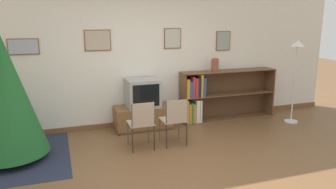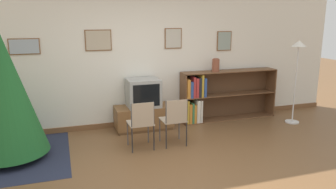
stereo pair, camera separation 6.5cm
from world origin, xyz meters
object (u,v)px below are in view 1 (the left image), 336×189
object	(u,v)px
folding_chair_right	(175,119)
standing_lamp	(296,60)
vase	(215,65)
television	(143,93)
folding_chair_left	(142,122)
bookshelf	(212,96)
tv_console	(143,118)
christmas_tree	(4,92)

from	to	relation	value
folding_chair_right	standing_lamp	xyz separation A→B (m)	(2.73, 0.42, 0.82)
folding_chair_right	vase	bearing A→B (deg)	40.22
television	folding_chair_left	xyz separation A→B (m)	(-0.28, -1.00, -0.25)
folding_chair_left	folding_chair_right	distance (m)	0.57
folding_chair_left	vase	bearing A→B (deg)	30.23
folding_chair_left	bookshelf	xyz separation A→B (m)	(1.80, 1.10, 0.04)
folding_chair_right	vase	size ratio (longest dim) A/B	3.04
television	folding_chair_right	size ratio (longest dim) A/B	0.75
bookshelf	tv_console	bearing A→B (deg)	-176.33
folding_chair_right	bookshelf	size ratio (longest dim) A/B	0.39
folding_chair_right	bookshelf	world-z (taller)	bookshelf
standing_lamp	tv_console	bearing A→B (deg)	169.03
tv_console	television	size ratio (longest dim) A/B	1.79
folding_chair_left	television	bearing A→B (deg)	74.10
folding_chair_left	bookshelf	size ratio (longest dim) A/B	0.39
tv_console	folding_chair_right	distance (m)	1.07
tv_console	television	distance (m)	0.49
television	folding_chair_left	world-z (taller)	television
bookshelf	standing_lamp	xyz separation A→B (m)	(1.51, -0.68, 0.78)
standing_lamp	folding_chair_right	bearing A→B (deg)	-171.32
bookshelf	standing_lamp	bearing A→B (deg)	-24.35
television	folding_chair_left	distance (m)	1.07
folding_chair_right	folding_chair_left	bearing A→B (deg)	180.00
television	vase	world-z (taller)	vase
folding_chair_left	bookshelf	distance (m)	2.11
tv_console	folding_chair_left	world-z (taller)	folding_chair_left
tv_console	bookshelf	xyz separation A→B (m)	(1.51, 0.10, 0.29)
bookshelf	standing_lamp	size ratio (longest dim) A/B	1.24
television	vase	distance (m)	1.61
tv_console	christmas_tree	bearing A→B (deg)	-162.83
bookshelf	christmas_tree	bearing A→B (deg)	-168.06
folding_chair_left	standing_lamp	distance (m)	3.43
christmas_tree	vase	distance (m)	3.91
folding_chair_right	bookshelf	distance (m)	1.65
christmas_tree	tv_console	bearing A→B (deg)	17.17
tv_console	folding_chair_right	size ratio (longest dim) A/B	1.34
tv_console	bookshelf	world-z (taller)	bookshelf
christmas_tree	vase	xyz separation A→B (m)	(3.83, 0.77, 0.13)
television	bookshelf	bearing A→B (deg)	3.77
vase	folding_chair_left	bearing A→B (deg)	-149.77
folding_chair_left	folding_chair_right	bearing A→B (deg)	0.00
bookshelf	television	bearing A→B (deg)	-176.23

